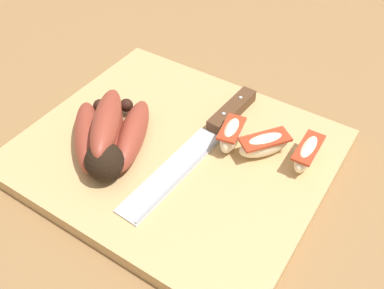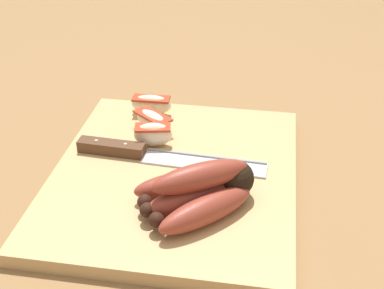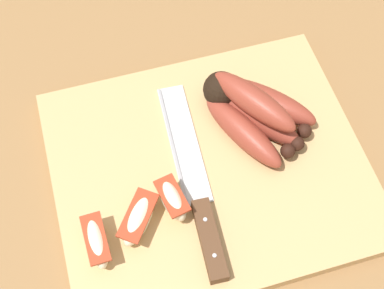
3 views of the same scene
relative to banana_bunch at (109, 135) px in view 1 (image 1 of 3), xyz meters
name	(u,v)px [view 1 (image 1 of 3)]	position (x,y,z in m)	size (l,w,h in m)	color
ground_plane	(171,148)	(-0.06, -0.06, -0.04)	(6.00, 6.00, 0.00)	olive
cutting_board	(176,153)	(-0.07, -0.05, -0.03)	(0.40, 0.34, 0.02)	tan
banana_bunch	(109,135)	(0.00, 0.00, 0.00)	(0.15, 0.16, 0.07)	black
chefs_knife	(213,130)	(-0.10, -0.10, -0.02)	(0.05, 0.28, 0.02)	silver
apple_wedge_near	(307,153)	(-0.23, -0.12, -0.01)	(0.03, 0.07, 0.03)	#F4E5C1
apple_wedge_middle	(231,135)	(-0.13, -0.09, 0.00)	(0.03, 0.06, 0.04)	#F4E5C1
apple_wedge_far	(264,145)	(-0.18, -0.10, -0.01)	(0.06, 0.07, 0.03)	#F4E5C1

